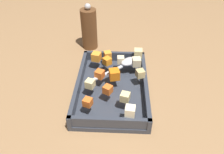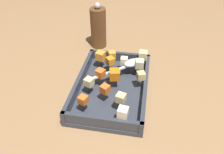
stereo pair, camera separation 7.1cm
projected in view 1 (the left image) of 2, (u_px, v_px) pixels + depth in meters
The scene contains 18 objects.
ground_plane at pixel (109, 91), 0.75m from camera, with size 4.00×4.00×0.00m, color #936D47.
baking_dish at pixel (112, 88), 0.74m from camera, with size 0.34×0.23×0.05m.
carrot_chunk_heap_top at pixel (114, 74), 0.71m from camera, with size 0.03×0.03×0.03m, color orange.
carrot_chunk_mid_right at pixel (100, 74), 0.72m from camera, with size 0.03×0.03×0.03m, color orange.
carrot_chunk_far_left at pixel (96, 57), 0.79m from camera, with size 0.03×0.03×0.03m, color orange.
carrot_chunk_front_center at pixel (107, 61), 0.78m from camera, with size 0.02×0.02×0.02m, color orange.
carrot_chunk_mid_left at pixel (108, 55), 0.81m from camera, with size 0.02×0.02×0.02m, color orange.
carrot_chunk_under_handle at pixel (88, 102), 0.62m from camera, with size 0.02×0.02×0.02m, color orange.
carrot_chunk_near_right at pixel (108, 89), 0.66m from camera, with size 0.02×0.02×0.02m, color orange.
potato_chunk_corner_ne at pixel (125, 97), 0.64m from camera, with size 0.02×0.02×0.02m, color #E0CC89.
potato_chunk_back_center at pixel (140, 73), 0.72m from camera, with size 0.02×0.02×0.02m, color tan.
potato_chunk_corner_se at pixel (90, 84), 0.68m from camera, with size 0.02×0.02×0.02m, color #E0CC89.
potato_chunk_near_spoon at pixel (121, 60), 0.78m from camera, with size 0.02×0.02×0.02m, color beige.
potato_chunk_near_left at pixel (138, 53), 0.81m from camera, with size 0.03×0.03×0.03m, color #E0CC89.
potato_chunk_rim_edge at pixel (130, 111), 0.59m from camera, with size 0.03×0.03×0.03m, color beige.
potato_chunk_heap_side at pixel (137, 62), 0.77m from camera, with size 0.03×0.03×0.03m, color beige.
serving_spoon at pixel (126, 63), 0.77m from camera, with size 0.15×0.17×0.02m.
pepper_mill at pixel (89, 29), 0.92m from camera, with size 0.06×0.06×0.19m.
Camera 1 is at (-0.55, -0.04, 0.50)m, focal length 36.18 mm.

